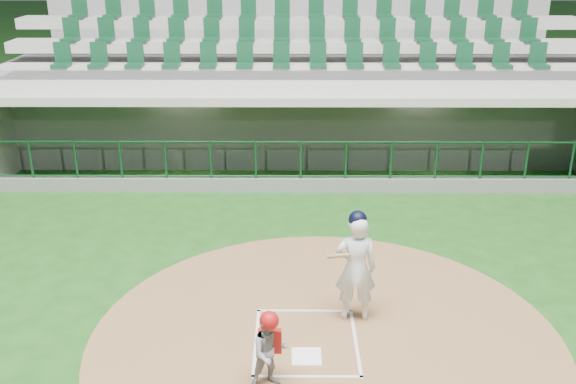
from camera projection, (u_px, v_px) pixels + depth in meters
name	position (u px, v px, depth m)	size (l,w,h in m)	color
ground	(306.00, 331.00, 9.96)	(120.00, 120.00, 0.00)	#164212
dirt_circle	(325.00, 338.00, 9.77)	(7.20, 7.20, 0.01)	brown
home_plate	(307.00, 357.00, 9.30)	(0.43, 0.43, 0.02)	white
batter_box_chalk	(306.00, 341.00, 9.67)	(1.55, 1.80, 0.01)	white
dugout_structure	(303.00, 132.00, 16.88)	(16.40, 3.70, 3.00)	slate
seating_deck	(299.00, 90.00, 19.60)	(17.00, 6.72, 5.15)	slate
batter	(356.00, 266.00, 9.95)	(0.87, 0.86, 1.86)	silver
catcher	(269.00, 349.00, 8.51)	(0.63, 0.57, 1.15)	gray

